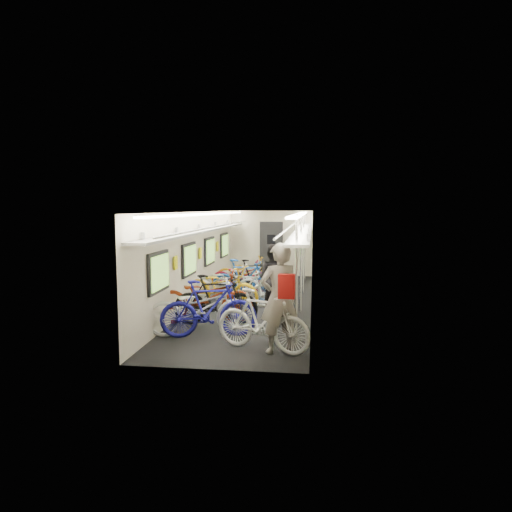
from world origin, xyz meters
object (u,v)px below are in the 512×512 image
(passenger_near, at_px, (279,298))
(passenger_mid, at_px, (273,279))
(backpack, at_px, (287,286))
(bicycle_1, at_px, (209,309))
(bicycle_0, at_px, (200,308))

(passenger_near, relative_size, passenger_mid, 1.16)
(backpack, bearing_deg, bicycle_1, 140.63)
(bicycle_0, relative_size, backpack, 5.45)
(bicycle_0, xyz_separation_m, passenger_mid, (1.25, 2.13, 0.28))
(bicycle_0, distance_m, bicycle_1, 0.23)
(bicycle_0, xyz_separation_m, backpack, (1.79, -1.55, 0.74))
(passenger_mid, relative_size, backpack, 4.33)
(passenger_near, relative_size, backpack, 5.03)
(passenger_near, xyz_separation_m, backpack, (0.17, -0.67, 0.33))
(bicycle_1, xyz_separation_m, backpack, (1.58, -1.44, 0.72))
(bicycle_0, bearing_deg, passenger_mid, -47.41)
(bicycle_1, height_order, passenger_mid, passenger_mid)
(passenger_mid, bearing_deg, bicycle_1, 85.27)
(passenger_near, bearing_deg, passenger_mid, -108.76)
(bicycle_1, bearing_deg, bicycle_0, 49.00)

